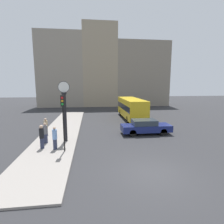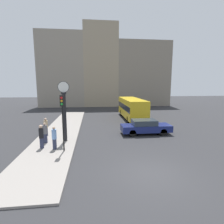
{
  "view_description": "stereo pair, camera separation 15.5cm",
  "coord_description": "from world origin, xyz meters",
  "px_view_note": "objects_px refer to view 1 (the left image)",
  "views": [
    {
      "loc": [
        -3.23,
        -8.39,
        4.73
      ],
      "look_at": [
        -1.1,
        8.97,
        1.97
      ],
      "focal_mm": 28.0,
      "sensor_mm": 36.0,
      "label": 1
    },
    {
      "loc": [
        -3.08,
        -8.41,
        4.73
      ],
      "look_at": [
        -1.1,
        8.97,
        1.97
      ],
      "focal_mm": 28.0,
      "sensor_mm": 36.0,
      "label": 2
    }
  ],
  "objects_px": {
    "traffic_light_near": "(63,112)",
    "pedestrian_black_jacket": "(42,137)",
    "sedan_car": "(145,127)",
    "pedestrian_blue_stripe": "(55,138)",
    "street_clock": "(65,111)",
    "pedestrian_tan_coat": "(46,127)",
    "bus_distant": "(131,107)",
    "pedestrian_grey_jacket": "(45,133)"
  },
  "relations": [
    {
      "from": "traffic_light_near",
      "to": "pedestrian_black_jacket",
      "type": "relative_size",
      "value": 2.25
    },
    {
      "from": "sedan_car",
      "to": "pedestrian_blue_stripe",
      "type": "distance_m",
      "value": 8.52
    },
    {
      "from": "traffic_light_near",
      "to": "pedestrian_blue_stripe",
      "type": "height_order",
      "value": "traffic_light_near"
    },
    {
      "from": "street_clock",
      "to": "pedestrian_blue_stripe",
      "type": "distance_m",
      "value": 2.53
    },
    {
      "from": "sedan_car",
      "to": "pedestrian_tan_coat",
      "type": "distance_m",
      "value": 9.27
    },
    {
      "from": "traffic_light_near",
      "to": "pedestrian_blue_stripe",
      "type": "xyz_separation_m",
      "value": [
        -0.72,
        0.44,
        -1.96
      ]
    },
    {
      "from": "traffic_light_near",
      "to": "pedestrian_tan_coat",
      "type": "relative_size",
      "value": 2.4
    },
    {
      "from": "bus_distant",
      "to": "traffic_light_near",
      "type": "distance_m",
      "value": 13.72
    },
    {
      "from": "bus_distant",
      "to": "pedestrian_black_jacket",
      "type": "xyz_separation_m",
      "value": [
        -9.15,
        -10.69,
        -0.59
      ]
    },
    {
      "from": "traffic_light_near",
      "to": "pedestrian_black_jacket",
      "type": "bearing_deg",
      "value": 156.21
    },
    {
      "from": "bus_distant",
      "to": "pedestrian_grey_jacket",
      "type": "xyz_separation_m",
      "value": [
        -9.2,
        -9.49,
        -0.67
      ]
    },
    {
      "from": "pedestrian_grey_jacket",
      "to": "pedestrian_tan_coat",
      "type": "xyz_separation_m",
      "value": [
        -0.44,
        2.01,
        0.0
      ]
    },
    {
      "from": "pedestrian_blue_stripe",
      "to": "pedestrian_black_jacket",
      "type": "bearing_deg",
      "value": 162.28
    },
    {
      "from": "sedan_car",
      "to": "pedestrian_grey_jacket",
      "type": "xyz_separation_m",
      "value": [
        -8.82,
        -1.92,
        0.21
      ]
    },
    {
      "from": "sedan_car",
      "to": "traffic_light_near",
      "type": "bearing_deg",
      "value": -151.35
    },
    {
      "from": "traffic_light_near",
      "to": "pedestrian_grey_jacket",
      "type": "distance_m",
      "value": 3.28
    },
    {
      "from": "bus_distant",
      "to": "street_clock",
      "type": "bearing_deg",
      "value": -129.9
    },
    {
      "from": "pedestrian_black_jacket",
      "to": "pedestrian_tan_coat",
      "type": "xyz_separation_m",
      "value": [
        -0.49,
        3.21,
        -0.07
      ]
    },
    {
      "from": "pedestrian_grey_jacket",
      "to": "pedestrian_black_jacket",
      "type": "xyz_separation_m",
      "value": [
        0.05,
        -1.2,
        0.07
      ]
    },
    {
      "from": "street_clock",
      "to": "sedan_car",
      "type": "bearing_deg",
      "value": 12.37
    },
    {
      "from": "street_clock",
      "to": "pedestrian_tan_coat",
      "type": "height_order",
      "value": "street_clock"
    },
    {
      "from": "pedestrian_tan_coat",
      "to": "bus_distant",
      "type": "bearing_deg",
      "value": 37.79
    },
    {
      "from": "bus_distant",
      "to": "street_clock",
      "type": "distance_m",
      "value": 12.0
    },
    {
      "from": "sedan_car",
      "to": "pedestrian_blue_stripe",
      "type": "relative_size",
      "value": 2.85
    },
    {
      "from": "sedan_car",
      "to": "traffic_light_near",
      "type": "relative_size",
      "value": 1.21
    },
    {
      "from": "street_clock",
      "to": "pedestrian_blue_stripe",
      "type": "relative_size",
      "value": 2.94
    },
    {
      "from": "pedestrian_grey_jacket",
      "to": "street_clock",
      "type": "bearing_deg",
      "value": 11.76
    },
    {
      "from": "pedestrian_grey_jacket",
      "to": "bus_distant",
      "type": "bearing_deg",
      "value": 45.89
    },
    {
      "from": "pedestrian_black_jacket",
      "to": "pedestrian_blue_stripe",
      "type": "bearing_deg",
      "value": -17.72
    },
    {
      "from": "traffic_light_near",
      "to": "pedestrian_blue_stripe",
      "type": "distance_m",
      "value": 2.14
    },
    {
      "from": "street_clock",
      "to": "pedestrian_grey_jacket",
      "type": "distance_m",
      "value": 2.31
    },
    {
      "from": "sedan_car",
      "to": "pedestrian_blue_stripe",
      "type": "xyz_separation_m",
      "value": [
        -7.8,
        -3.43,
        0.23
      ]
    },
    {
      "from": "pedestrian_grey_jacket",
      "to": "pedestrian_blue_stripe",
      "type": "relative_size",
      "value": 0.99
    },
    {
      "from": "bus_distant",
      "to": "traffic_light_near",
      "type": "height_order",
      "value": "traffic_light_near"
    },
    {
      "from": "street_clock",
      "to": "pedestrian_black_jacket",
      "type": "bearing_deg",
      "value": -134.35
    },
    {
      "from": "pedestrian_blue_stripe",
      "to": "pedestrian_tan_coat",
      "type": "xyz_separation_m",
      "value": [
        -1.47,
        3.52,
        -0.02
      ]
    },
    {
      "from": "sedan_car",
      "to": "pedestrian_tan_coat",
      "type": "xyz_separation_m",
      "value": [
        -9.27,
        0.1,
        0.22
      ]
    },
    {
      "from": "bus_distant",
      "to": "pedestrian_blue_stripe",
      "type": "height_order",
      "value": "bus_distant"
    },
    {
      "from": "street_clock",
      "to": "pedestrian_black_jacket",
      "type": "height_order",
      "value": "street_clock"
    },
    {
      "from": "street_clock",
      "to": "pedestrian_grey_jacket",
      "type": "xyz_separation_m",
      "value": [
        -1.53,
        -0.32,
        -1.7
      ]
    },
    {
      "from": "pedestrian_grey_jacket",
      "to": "pedestrian_blue_stripe",
      "type": "height_order",
      "value": "pedestrian_blue_stripe"
    },
    {
      "from": "pedestrian_grey_jacket",
      "to": "pedestrian_blue_stripe",
      "type": "bearing_deg",
      "value": -55.8
    }
  ]
}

